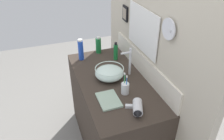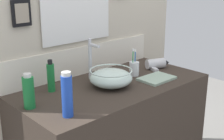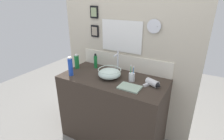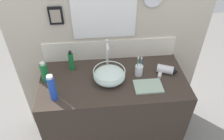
{
  "view_description": "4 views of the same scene",
  "coord_description": "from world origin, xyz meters",
  "px_view_note": "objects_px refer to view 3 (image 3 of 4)",
  "views": [
    {
      "loc": [
        1.6,
        -0.57,
        2.06
      ],
      "look_at": [
        -0.01,
        0.0,
        1.0
      ],
      "focal_mm": 35.0,
      "sensor_mm": 36.0,
      "label": 1
    },
    {
      "loc": [
        -1.3,
        -1.39,
        1.6
      ],
      "look_at": [
        -0.01,
        0.0,
        1.0
      ],
      "focal_mm": 50.0,
      "sensor_mm": 36.0,
      "label": 2
    },
    {
      "loc": [
        0.93,
        -1.65,
        1.79
      ],
      "look_at": [
        -0.01,
        0.0,
        1.0
      ],
      "focal_mm": 28.0,
      "sensor_mm": 36.0,
      "label": 3
    },
    {
      "loc": [
        -0.15,
        -1.41,
        2.17
      ],
      "look_at": [
        -0.01,
        0.0,
        1.0
      ],
      "focal_mm": 35.0,
      "sensor_mm": 36.0,
      "label": 4
    }
  ],
  "objects_px": {
    "faucet": "(117,61)",
    "toothbrush_cup": "(132,77)",
    "hair_drier": "(153,83)",
    "glass_bowl_sink": "(109,73)",
    "hand_towel": "(130,87)",
    "soap_dispenser": "(70,67)",
    "lotion_bottle": "(77,62)",
    "spray_bottle": "(96,61)"
  },
  "relations": [
    {
      "from": "glass_bowl_sink",
      "to": "faucet",
      "type": "distance_m",
      "value": 0.22
    },
    {
      "from": "faucet",
      "to": "lotion_bottle",
      "type": "height_order",
      "value": "faucet"
    },
    {
      "from": "glass_bowl_sink",
      "to": "toothbrush_cup",
      "type": "height_order",
      "value": "toothbrush_cup"
    },
    {
      "from": "glass_bowl_sink",
      "to": "lotion_bottle",
      "type": "distance_m",
      "value": 0.55
    },
    {
      "from": "soap_dispenser",
      "to": "hand_towel",
      "type": "relative_size",
      "value": 1.0
    },
    {
      "from": "glass_bowl_sink",
      "to": "hair_drier",
      "type": "bearing_deg",
      "value": 5.16
    },
    {
      "from": "soap_dispenser",
      "to": "toothbrush_cup",
      "type": "bearing_deg",
      "value": 16.98
    },
    {
      "from": "soap_dispenser",
      "to": "spray_bottle",
      "type": "relative_size",
      "value": 1.18
    },
    {
      "from": "glass_bowl_sink",
      "to": "hand_towel",
      "type": "relative_size",
      "value": 1.16
    },
    {
      "from": "soap_dispenser",
      "to": "lotion_bottle",
      "type": "bearing_deg",
      "value": 112.4
    },
    {
      "from": "glass_bowl_sink",
      "to": "lotion_bottle",
      "type": "height_order",
      "value": "lotion_bottle"
    },
    {
      "from": "faucet",
      "to": "hand_towel",
      "type": "height_order",
      "value": "faucet"
    },
    {
      "from": "lotion_bottle",
      "to": "hair_drier",
      "type": "bearing_deg",
      "value": -0.39
    },
    {
      "from": "toothbrush_cup",
      "to": "spray_bottle",
      "type": "relative_size",
      "value": 0.99
    },
    {
      "from": "faucet",
      "to": "toothbrush_cup",
      "type": "bearing_deg",
      "value": -29.23
    },
    {
      "from": "glass_bowl_sink",
      "to": "hair_drier",
      "type": "xyz_separation_m",
      "value": [
        0.52,
        0.05,
        -0.02
      ]
    },
    {
      "from": "toothbrush_cup",
      "to": "lotion_bottle",
      "type": "distance_m",
      "value": 0.81
    },
    {
      "from": "hair_drier",
      "to": "lotion_bottle",
      "type": "bearing_deg",
      "value": 179.61
    },
    {
      "from": "hair_drier",
      "to": "lotion_bottle",
      "type": "xyz_separation_m",
      "value": [
        -1.06,
        0.01,
        0.06
      ]
    },
    {
      "from": "soap_dispenser",
      "to": "spray_bottle",
      "type": "height_order",
      "value": "soap_dispenser"
    },
    {
      "from": "glass_bowl_sink",
      "to": "soap_dispenser",
      "type": "relative_size",
      "value": 1.15
    },
    {
      "from": "toothbrush_cup",
      "to": "lotion_bottle",
      "type": "xyz_separation_m",
      "value": [
        -0.81,
        0.0,
        0.04
      ]
    },
    {
      "from": "glass_bowl_sink",
      "to": "lotion_bottle",
      "type": "xyz_separation_m",
      "value": [
        -0.54,
        0.05,
        0.03
      ]
    },
    {
      "from": "hair_drier",
      "to": "toothbrush_cup",
      "type": "xyz_separation_m",
      "value": [
        -0.25,
        0.0,
        0.02
      ]
    },
    {
      "from": "hair_drier",
      "to": "soap_dispenser",
      "type": "height_order",
      "value": "soap_dispenser"
    },
    {
      "from": "hair_drier",
      "to": "toothbrush_cup",
      "type": "distance_m",
      "value": 0.25
    },
    {
      "from": "glass_bowl_sink",
      "to": "toothbrush_cup",
      "type": "xyz_separation_m",
      "value": [
        0.27,
        0.05,
        -0.01
      ]
    },
    {
      "from": "toothbrush_cup",
      "to": "hair_drier",
      "type": "bearing_deg",
      "value": -0.67
    },
    {
      "from": "spray_bottle",
      "to": "hand_towel",
      "type": "height_order",
      "value": "spray_bottle"
    },
    {
      "from": "hair_drier",
      "to": "soap_dispenser",
      "type": "bearing_deg",
      "value": -167.43
    },
    {
      "from": "hair_drier",
      "to": "toothbrush_cup",
      "type": "height_order",
      "value": "toothbrush_cup"
    },
    {
      "from": "faucet",
      "to": "spray_bottle",
      "type": "bearing_deg",
      "value": -177.38
    },
    {
      "from": "lotion_bottle",
      "to": "hand_towel",
      "type": "height_order",
      "value": "lotion_bottle"
    },
    {
      "from": "glass_bowl_sink",
      "to": "lotion_bottle",
      "type": "relative_size",
      "value": 1.4
    },
    {
      "from": "faucet",
      "to": "lotion_bottle",
      "type": "distance_m",
      "value": 0.57
    },
    {
      "from": "soap_dispenser",
      "to": "spray_bottle",
      "type": "xyz_separation_m",
      "value": [
        0.13,
        0.35,
        -0.02
      ]
    },
    {
      "from": "glass_bowl_sink",
      "to": "hand_towel",
      "type": "xyz_separation_m",
      "value": [
        0.32,
        -0.12,
        -0.05
      ]
    },
    {
      "from": "glass_bowl_sink",
      "to": "faucet",
      "type": "relative_size",
      "value": 0.97
    },
    {
      "from": "soap_dispenser",
      "to": "glass_bowl_sink",
      "type": "bearing_deg",
      "value": 20.57
    },
    {
      "from": "hair_drier",
      "to": "hand_towel",
      "type": "xyz_separation_m",
      "value": [
        -0.2,
        -0.16,
        -0.03
      ]
    },
    {
      "from": "lotion_bottle",
      "to": "spray_bottle",
      "type": "relative_size",
      "value": 0.97
    },
    {
      "from": "glass_bowl_sink",
      "to": "soap_dispenser",
      "type": "bearing_deg",
      "value": -159.43
    }
  ]
}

